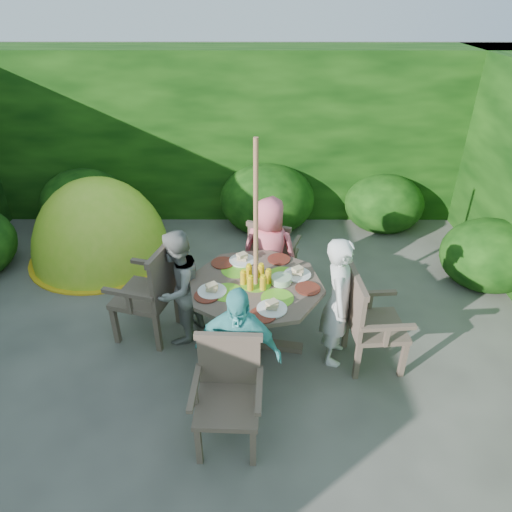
{
  "coord_description": "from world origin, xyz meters",
  "views": [
    {
      "loc": [
        0.45,
        -3.09,
        3.26
      ],
      "look_at": [
        0.44,
        0.94,
        0.85
      ],
      "focal_mm": 32.0,
      "sensor_mm": 36.0,
      "label": 1
    }
  ],
  "objects_px": {
    "garden_chair_right": "(369,320)",
    "dome_tent": "(104,256)",
    "garden_chair_back": "(272,253)",
    "child_left": "(178,288)",
    "child_right": "(339,302)",
    "garden_chair_left": "(152,291)",
    "parasol_pole": "(256,255)",
    "patio_table": "(256,294)",
    "garden_chair_front": "(228,391)",
    "child_front": "(238,352)",
    "child_back": "(269,253)"
  },
  "relations": [
    {
      "from": "garden_chair_right",
      "to": "dome_tent",
      "type": "bearing_deg",
      "value": 53.13
    },
    {
      "from": "garden_chair_back",
      "to": "child_left",
      "type": "relative_size",
      "value": 0.72
    },
    {
      "from": "garden_chair_back",
      "to": "dome_tent",
      "type": "distance_m",
      "value": 2.48
    },
    {
      "from": "garden_chair_back",
      "to": "child_right",
      "type": "bearing_deg",
      "value": 135.66
    },
    {
      "from": "garden_chair_back",
      "to": "garden_chair_left",
      "type": "bearing_deg",
      "value": 55.12
    },
    {
      "from": "parasol_pole",
      "to": "dome_tent",
      "type": "xyz_separation_m",
      "value": [
        -2.13,
        1.83,
        -1.1
      ]
    },
    {
      "from": "patio_table",
      "to": "garden_chair_back",
      "type": "bearing_deg",
      "value": 80.22
    },
    {
      "from": "garden_chair_right",
      "to": "child_left",
      "type": "bearing_deg",
      "value": 74.42
    },
    {
      "from": "dome_tent",
      "to": "garden_chair_left",
      "type": "bearing_deg",
      "value": -65.28
    },
    {
      "from": "garden_chair_front",
      "to": "child_right",
      "type": "xyz_separation_m",
      "value": [
        1.0,
        0.93,
        0.19
      ]
    },
    {
      "from": "garden_chair_front",
      "to": "garden_chair_left",
      "type": "bearing_deg",
      "value": 126.13
    },
    {
      "from": "dome_tent",
      "to": "garden_chair_front",
      "type": "bearing_deg",
      "value": -64.89
    },
    {
      "from": "parasol_pole",
      "to": "child_right",
      "type": "distance_m",
      "value": 0.91
    },
    {
      "from": "garden_chair_back",
      "to": "child_right",
      "type": "relative_size",
      "value": 0.67
    },
    {
      "from": "parasol_pole",
      "to": "garden_chair_front",
      "type": "relative_size",
      "value": 2.42
    },
    {
      "from": "garden_chair_front",
      "to": "child_front",
      "type": "bearing_deg",
      "value": 79.31
    },
    {
      "from": "patio_table",
      "to": "garden_chair_front",
      "type": "xyz_separation_m",
      "value": [
        -0.22,
        -1.08,
        -0.17
      ]
    },
    {
      "from": "parasol_pole",
      "to": "child_right",
      "type": "relative_size",
      "value": 1.64
    },
    {
      "from": "child_front",
      "to": "garden_chair_right",
      "type": "bearing_deg",
      "value": 36.81
    },
    {
      "from": "garden_chair_back",
      "to": "child_right",
      "type": "height_order",
      "value": "child_right"
    },
    {
      "from": "garden_chair_right",
      "to": "child_right",
      "type": "bearing_deg",
      "value": 70.87
    },
    {
      "from": "garden_chair_front",
      "to": "patio_table",
      "type": "bearing_deg",
      "value": 80.71
    },
    {
      "from": "patio_table",
      "to": "child_right",
      "type": "height_order",
      "value": "child_right"
    },
    {
      "from": "parasol_pole",
      "to": "garden_chair_left",
      "type": "distance_m",
      "value": 1.22
    },
    {
      "from": "child_back",
      "to": "dome_tent",
      "type": "height_order",
      "value": "child_back"
    },
    {
      "from": "child_left",
      "to": "garden_chair_left",
      "type": "bearing_deg",
      "value": -76.81
    },
    {
      "from": "garden_chair_right",
      "to": "child_back",
      "type": "height_order",
      "value": "child_back"
    },
    {
      "from": "garden_chair_left",
      "to": "garden_chair_back",
      "type": "xyz_separation_m",
      "value": [
        1.26,
        0.89,
        -0.08
      ]
    },
    {
      "from": "garden_chair_front",
      "to": "child_right",
      "type": "bearing_deg",
      "value": 45.14
    },
    {
      "from": "dome_tent",
      "to": "child_back",
      "type": "bearing_deg",
      "value": -32.82
    },
    {
      "from": "garden_chair_right",
      "to": "child_back",
      "type": "bearing_deg",
      "value": 38.26
    },
    {
      "from": "garden_chair_back",
      "to": "child_front",
      "type": "relative_size",
      "value": 0.71
    },
    {
      "from": "garden_chair_back",
      "to": "child_back",
      "type": "bearing_deg",
      "value": 101.67
    },
    {
      "from": "parasol_pole",
      "to": "garden_chair_front",
      "type": "distance_m",
      "value": 1.26
    },
    {
      "from": "garden_chair_left",
      "to": "child_left",
      "type": "bearing_deg",
      "value": 96.45
    },
    {
      "from": "parasol_pole",
      "to": "garden_chair_left",
      "type": "bearing_deg",
      "value": 169.73
    },
    {
      "from": "garden_chair_right",
      "to": "child_right",
      "type": "xyz_separation_m",
      "value": [
        -0.29,
        0.08,
        0.16
      ]
    },
    {
      "from": "garden_chair_back",
      "to": "garden_chair_front",
      "type": "height_order",
      "value": "garden_chair_front"
    },
    {
      "from": "garden_chair_back",
      "to": "garden_chair_front",
      "type": "xyz_separation_m",
      "value": [
        -0.41,
        -2.16,
        0.0
      ]
    },
    {
      "from": "child_left",
      "to": "parasol_pole",
      "type": "bearing_deg",
      "value": 101.62
    },
    {
      "from": "patio_table",
      "to": "child_back",
      "type": "height_order",
      "value": "child_back"
    },
    {
      "from": "garden_chair_right",
      "to": "garden_chair_back",
      "type": "relative_size",
      "value": 1.07
    },
    {
      "from": "patio_table",
      "to": "garden_chair_left",
      "type": "relative_size",
      "value": 1.51
    },
    {
      "from": "child_right",
      "to": "child_back",
      "type": "xyz_separation_m",
      "value": [
        -0.64,
        0.93,
        -0.01
      ]
    },
    {
      "from": "garden_chair_right",
      "to": "garden_chair_left",
      "type": "relative_size",
      "value": 0.92
    },
    {
      "from": "garden_chair_left",
      "to": "child_back",
      "type": "height_order",
      "value": "child_back"
    },
    {
      "from": "garden_chair_front",
      "to": "dome_tent",
      "type": "bearing_deg",
      "value": 125.63
    },
    {
      "from": "patio_table",
      "to": "child_front",
      "type": "relative_size",
      "value": 1.24
    },
    {
      "from": "parasol_pole",
      "to": "child_front",
      "type": "relative_size",
      "value": 1.74
    },
    {
      "from": "patio_table",
      "to": "child_back",
      "type": "distance_m",
      "value": 0.8
    }
  ]
}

